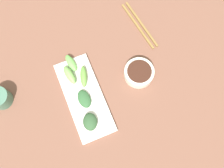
% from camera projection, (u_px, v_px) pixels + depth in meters
% --- Properties ---
extents(tabletop, '(2.10, 2.10, 0.02)m').
position_uv_depth(tabletop, '(107.00, 88.00, 0.97)').
color(tabletop, brown).
rests_on(tabletop, ground).
extents(sauce_bowl, '(0.11, 0.11, 0.04)m').
position_uv_depth(sauce_bowl, '(139.00, 73.00, 0.95)').
color(sauce_bowl, silver).
rests_on(sauce_bowl, tabletop).
extents(serving_plate, '(0.13, 0.32, 0.01)m').
position_uv_depth(serving_plate, '(84.00, 97.00, 0.94)').
color(serving_plate, silver).
rests_on(serving_plate, tabletop).
extents(broccoli_stalk_0, '(0.04, 0.08, 0.03)m').
position_uv_depth(broccoli_stalk_0, '(70.00, 75.00, 0.95)').
color(broccoli_stalk_0, '#74AD54').
rests_on(broccoli_stalk_0, serving_plate).
extents(broccoli_stalk_1, '(0.05, 0.09, 0.03)m').
position_uv_depth(broccoli_stalk_1, '(84.00, 76.00, 0.95)').
color(broccoli_stalk_1, '#63A041').
rests_on(broccoli_stalk_1, serving_plate).
extents(broccoli_leafy_2, '(0.05, 0.07, 0.02)m').
position_uv_depth(broccoli_leafy_2, '(84.00, 99.00, 0.93)').
color(broccoli_leafy_2, '#2F5A32').
rests_on(broccoli_leafy_2, serving_plate).
extents(broccoli_leafy_3, '(0.06, 0.07, 0.03)m').
position_uv_depth(broccoli_leafy_3, '(90.00, 122.00, 0.90)').
color(broccoli_leafy_3, '#2E4F2E').
rests_on(broccoli_leafy_3, serving_plate).
extents(broccoli_stalk_4, '(0.04, 0.08, 0.02)m').
position_uv_depth(broccoli_stalk_4, '(71.00, 63.00, 0.97)').
color(broccoli_stalk_4, '#66B24F').
rests_on(broccoli_stalk_4, serving_plate).
extents(chopsticks, '(0.06, 0.23, 0.01)m').
position_uv_depth(chopsticks, '(139.00, 25.00, 1.03)').
color(chopsticks, olive).
rests_on(chopsticks, tabletop).
extents(tea_cup, '(0.07, 0.07, 0.06)m').
position_uv_depth(tea_cup, '(0.00, 98.00, 0.92)').
color(tea_cup, '#47735D').
rests_on(tea_cup, tabletop).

